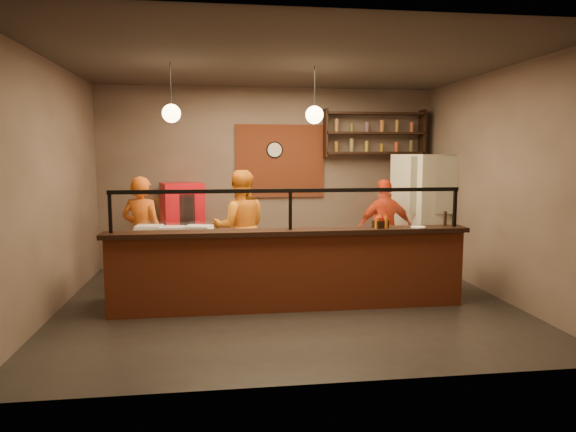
{
  "coord_description": "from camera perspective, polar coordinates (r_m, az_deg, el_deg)",
  "views": [
    {
      "loc": [
        -0.9,
        -6.75,
        2.01
      ],
      "look_at": [
        0.05,
        0.3,
        1.16
      ],
      "focal_mm": 32.0,
      "sensor_mm": 36.0,
      "label": 1
    }
  ],
  "objects": [
    {
      "name": "cook_left",
      "position": [
        7.98,
        -15.89,
        -1.82
      ],
      "size": [
        0.72,
        0.58,
        1.7
      ],
      "primitive_type": "imported",
      "rotation": [
        0.0,
        0.0,
        2.83
      ],
      "color": "#C75312",
      "rests_on": "floor"
    },
    {
      "name": "pendant_right",
      "position": [
        7.09,
        2.96,
        11.17
      ],
      "size": [
        0.24,
        0.24,
        0.77
      ],
      "color": "black",
      "rests_on": "ceiling"
    },
    {
      "name": "small_plate",
      "position": [
        6.97,
        14.27,
        -1.2
      ],
      "size": [
        0.22,
        0.22,
        0.01
      ],
      "primitive_type": "cylinder",
      "rotation": [
        0.0,
        0.0,
        0.16
      ],
      "color": "white",
      "rests_on": "counter_ledge"
    },
    {
      "name": "prep_tub_a",
      "position": [
        7.14,
        -15.17,
        -1.69
      ],
      "size": [
        0.36,
        0.3,
        0.17
      ],
      "primitive_type": "cube",
      "rotation": [
        0.0,
        0.0,
        -0.08
      ],
      "color": "silver",
      "rests_on": "worktop"
    },
    {
      "name": "floor",
      "position": [
        7.1,
        -0.09,
        -9.66
      ],
      "size": [
        6.0,
        6.0,
        0.0
      ],
      "primitive_type": "plane",
      "color": "black",
      "rests_on": "ground"
    },
    {
      "name": "worktop_cabinet",
      "position": [
        7.18,
        -0.3,
        -5.96
      ],
      "size": [
        4.6,
        0.75,
        0.85
      ],
      "primitive_type": "cube",
      "color": "gray",
      "rests_on": "floor"
    },
    {
      "name": "red_cooler",
      "position": [
        9.01,
        -11.64,
        -1.27
      ],
      "size": [
        0.8,
        0.76,
        1.54
      ],
      "primitive_type": "cube",
      "rotation": [
        0.0,
        0.0,
        0.27
      ],
      "color": "red",
      "rests_on": "floor"
    },
    {
      "name": "wall_front",
      "position": [
        4.36,
        4.26,
        1.36
      ],
      "size": [
        6.0,
        0.0,
        6.0
      ],
      "primitive_type": "plane",
      "rotation": [
        -1.57,
        0.0,
        0.0
      ],
      "color": "#715D53",
      "rests_on": "floor"
    },
    {
      "name": "cook_right",
      "position": [
        8.53,
        10.72,
        -1.4
      ],
      "size": [
        0.97,
        0.46,
        1.62
      ],
      "primitive_type": "imported",
      "rotation": [
        0.0,
        0.0,
        3.21
      ],
      "color": "red",
      "rests_on": "floor"
    },
    {
      "name": "wall_clock",
      "position": [
        9.26,
        -1.5,
        7.35
      ],
      "size": [
        0.3,
        0.04,
        0.3
      ],
      "primitive_type": "cylinder",
      "rotation": [
        1.57,
        0.0,
        0.0
      ],
      "color": "black",
      "rests_on": "wall_back"
    },
    {
      "name": "service_counter",
      "position": [
        6.68,
        0.25,
        -6.27
      ],
      "size": [
        4.6,
        0.25,
        1.0
      ],
      "primitive_type": "cube",
      "color": "#994021",
      "rests_on": "floor"
    },
    {
      "name": "counter_ledge",
      "position": [
        6.58,
        0.25,
        -1.77
      ],
      "size": [
        4.7,
        0.37,
        0.06
      ],
      "primitive_type": "cube",
      "color": "black",
      "rests_on": "service_counter"
    },
    {
      "name": "prep_tub_b",
      "position": [
        7.02,
        -12.79,
        -1.8
      ],
      "size": [
        0.33,
        0.26,
        0.16
      ],
      "primitive_type": "cube",
      "rotation": [
        0.0,
        0.0,
        -0.01
      ],
      "color": "silver",
      "rests_on": "worktop"
    },
    {
      "name": "wall_shelving",
      "position": [
        9.5,
        9.58,
        9.06
      ],
      "size": [
        1.84,
        0.28,
        0.85
      ],
      "color": "black",
      "rests_on": "wall_back"
    },
    {
      "name": "pizza_dough",
      "position": [
        7.12,
        1.62,
        -2.12
      ],
      "size": [
        0.62,
        0.62,
        0.01
      ],
      "primitive_type": "cylinder",
      "rotation": [
        0.0,
        0.0,
        0.13
      ],
      "color": "white",
      "rests_on": "worktop"
    },
    {
      "name": "ceiling",
      "position": [
        6.91,
        -0.09,
        16.71
      ],
      "size": [
        6.0,
        6.0,
        0.0
      ],
      "primitive_type": "plane",
      "rotation": [
        3.14,
        0.0,
        0.0
      ],
      "color": "#39312C",
      "rests_on": "wall_back"
    },
    {
      "name": "brick_patch",
      "position": [
        9.28,
        -0.89,
        6.12
      ],
      "size": [
        1.6,
        0.04,
        1.3
      ],
      "primitive_type": "cube",
      "color": "#994021",
      "rests_on": "wall_back"
    },
    {
      "name": "worktop",
      "position": [
        7.1,
        -0.3,
        -2.41
      ],
      "size": [
        4.6,
        0.75,
        0.05
      ],
      "primitive_type": "cube",
      "color": "white",
      "rests_on": "worktop_cabinet"
    },
    {
      "name": "pendant_left",
      "position": [
        6.99,
        -12.83,
        11.07
      ],
      "size": [
        0.24,
        0.24,
        0.77
      ],
      "color": "black",
      "rests_on": "ceiling"
    },
    {
      "name": "pepper_mill",
      "position": [
        7.2,
        17.06,
        -0.28
      ],
      "size": [
        0.05,
        0.05,
        0.2
      ],
      "primitive_type": "cylinder",
      "rotation": [
        0.0,
        0.0,
        0.2
      ],
      "color": "black",
      "rests_on": "counter_ledge"
    },
    {
      "name": "wall_left",
      "position": [
        7.08,
        -24.97,
        2.84
      ],
      "size": [
        0.0,
        5.0,
        5.0
      ],
      "primitive_type": "plane",
      "rotation": [
        1.57,
        0.0,
        1.57
      ],
      "color": "#715D53",
      "rests_on": "floor"
    },
    {
      "name": "sneeze_guard",
      "position": [
        6.54,
        0.26,
        1.18
      ],
      "size": [
        4.5,
        0.05,
        0.52
      ],
      "color": "white",
      "rests_on": "counter_ledge"
    },
    {
      "name": "fridge",
      "position": [
        9.16,
        14.81,
        0.31
      ],
      "size": [
        1.07,
        1.03,
        2.02
      ],
      "primitive_type": "cube",
      "rotation": [
        0.0,
        0.0,
        0.36
      ],
      "color": "beige",
      "rests_on": "floor"
    },
    {
      "name": "condiment_caddy",
      "position": [
        6.83,
        10.23,
        -0.89
      ],
      "size": [
        0.22,
        0.19,
        0.1
      ],
      "primitive_type": "cube",
      "rotation": [
        0.0,
        0.0,
        0.36
      ],
      "color": "black",
      "rests_on": "counter_ledge"
    },
    {
      "name": "cook_mid",
      "position": [
        8.0,
        -5.36,
        -1.27
      ],
      "size": [
        0.89,
        0.71,
        1.78
      ],
      "primitive_type": "imported",
      "rotation": [
        0.0,
        0.0,
        3.18
      ],
      "color": "orange",
      "rests_on": "floor"
    },
    {
      "name": "wall_back",
      "position": [
        9.3,
        -2.14,
        4.27
      ],
      "size": [
        6.0,
        0.0,
        6.0
      ],
      "primitive_type": "plane",
      "rotation": [
        1.57,
        0.0,
        0.0
      ],
      "color": "#715D53",
      "rests_on": "floor"
    },
    {
      "name": "rolling_pin",
      "position": [
        7.05,
        -12.04,
        -2.16
      ],
      "size": [
        0.36,
        0.19,
        0.06
      ],
      "primitive_type": "cylinder",
      "rotation": [
        0.0,
        1.57,
        0.39
      ],
      "color": "gold",
      "rests_on": "worktop"
    },
    {
      "name": "prep_tub_c",
      "position": [
        6.98,
        -9.92,
        -1.75
      ],
      "size": [
        0.4,
        0.36,
        0.17
      ],
      "primitive_type": "cube",
      "rotation": [
        0.0,
        0.0,
        -0.29
      ],
      "color": "silver",
      "rests_on": "worktop"
    },
    {
      "name": "wall_right",
      "position": [
        7.8,
        22.35,
        3.27
      ],
      "size": [
        0.0,
        5.0,
        5.0
      ],
      "primitive_type": "plane",
      "rotation": [
        1.57,
        0.0,
        -1.57
      ],
      "color": "#715D53",
      "rests_on": "floor"
    }
  ]
}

